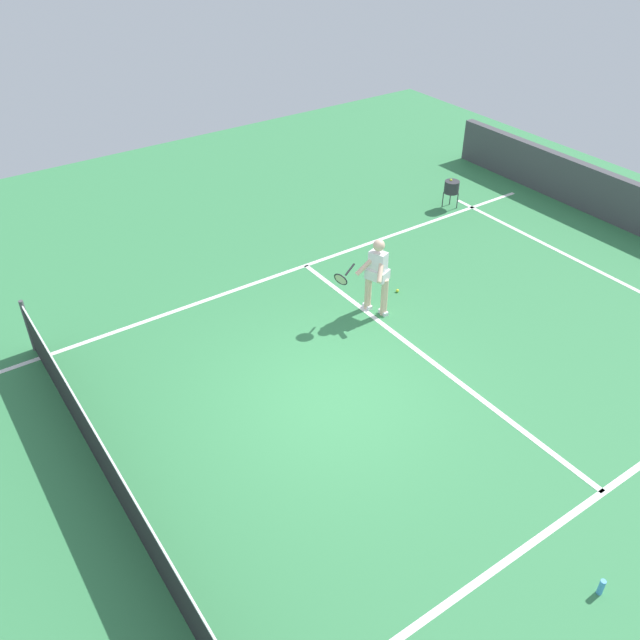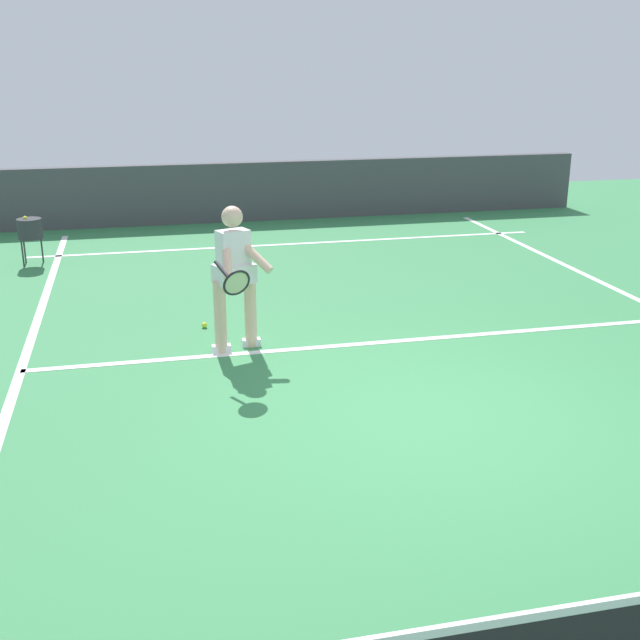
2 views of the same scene
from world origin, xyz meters
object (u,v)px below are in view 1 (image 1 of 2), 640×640
Objects in this scene: tennis_ball_near at (397,291)px; water_bottle at (601,587)px; tennis_player at (376,274)px; ball_hopper at (452,187)px.

tennis_ball_near is 0.28× the size of water_bottle.
tennis_player is 23.48× the size of tennis_ball_near.
ball_hopper reaches higher than water_bottle.
water_bottle is at bearing 166.61° from tennis_player.
tennis_player is at bearing 119.90° from ball_hopper.
water_bottle is at bearing 146.15° from ball_hopper.
tennis_player reaches higher than ball_hopper.
water_bottle is (-6.22, 1.48, -0.73)m from tennis_player.
tennis_ball_near is at bearing -19.49° from water_bottle.
tennis_ball_near is at bearing -71.38° from tennis_player.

